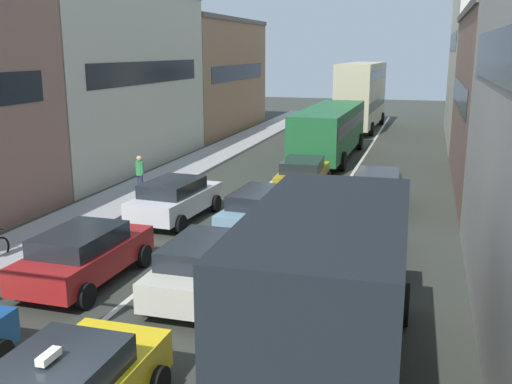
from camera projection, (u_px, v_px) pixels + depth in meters
name	position (u px, v px, depth m)	size (l,w,h in m)	color
sidewalk_left	(169.00, 176.00, 28.38)	(2.60, 64.00, 0.14)	#A1A1A1
lane_stripe_left	(269.00, 184.00, 27.03)	(0.16, 60.00, 0.01)	silver
lane_stripe_right	(343.00, 189.00, 26.11)	(0.16, 60.00, 0.01)	silver
building_row_left	(86.00, 82.00, 30.34)	(7.20, 43.90, 9.23)	#936B5B
removalist_box_truck	(333.00, 287.00, 10.28)	(2.86, 7.76, 3.58)	#B7B29E
sedan_centre_lane_second	(206.00, 265.00, 14.61)	(2.07, 4.31, 1.49)	beige
wagon_left_lane_second	(84.00, 254.00, 15.41)	(2.11, 4.33, 1.49)	#A51E1E
hatchback_centre_lane_third	(262.00, 209.00, 19.72)	(2.28, 4.40, 1.49)	#759EB7
sedan_left_lane_third	(175.00, 198.00, 21.20)	(2.30, 4.41, 1.49)	silver
coupe_centre_lane_fourth	(303.00, 175.00, 25.25)	(2.23, 4.38, 1.49)	#B29319
sedan_right_lane_behind_truck	(366.00, 233.00, 17.15)	(2.27, 4.40, 1.49)	gray
wagon_right_lane_far	(377.00, 189.00, 22.67)	(2.18, 4.36, 1.49)	black
bus_mid_queue_primary	(330.00, 128.00, 32.84)	(2.90, 10.53, 2.90)	#1E6033
bus_far_queue_secondary	(361.00, 93.00, 44.84)	(3.02, 10.57, 5.06)	#BFB793
pedestrian_far_sidewalk	(140.00, 172.00, 25.01)	(0.46, 0.35, 1.66)	#262D47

